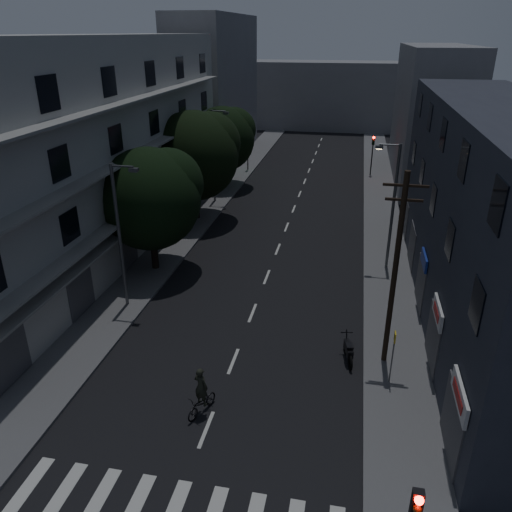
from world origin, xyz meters
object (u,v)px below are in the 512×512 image
(utility_pole, at_px, (395,269))
(cyclist, at_px, (202,398))
(bus_stop_sign, at_px, (393,348))
(motorcycle, at_px, (348,351))

(utility_pole, height_order, cyclist, utility_pole)
(utility_pole, distance_m, cyclist, 9.77)
(utility_pole, bearing_deg, cyclist, -146.20)
(utility_pole, distance_m, bus_stop_sign, 3.40)
(bus_stop_sign, height_order, cyclist, bus_stop_sign)
(cyclist, bearing_deg, bus_stop_sign, 45.65)
(motorcycle, xyz_separation_m, cyclist, (-5.69, -4.73, 0.23))
(cyclist, bearing_deg, utility_pole, 55.78)
(motorcycle, bearing_deg, cyclist, -151.55)
(bus_stop_sign, xyz_separation_m, cyclist, (-7.52, -3.30, -1.16))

